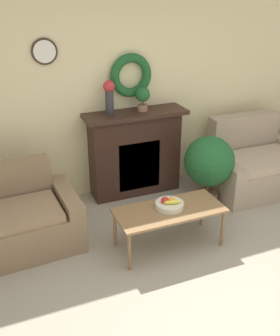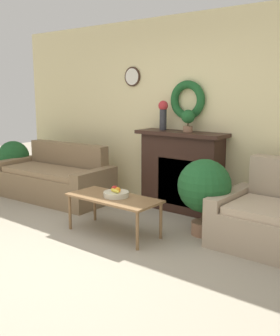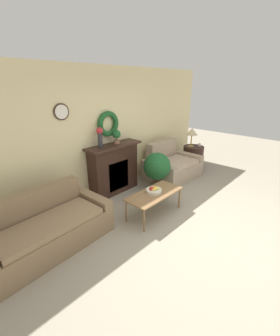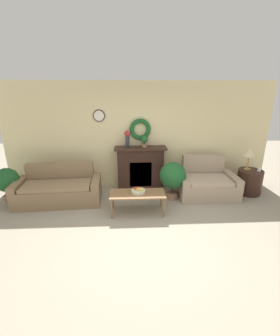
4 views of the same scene
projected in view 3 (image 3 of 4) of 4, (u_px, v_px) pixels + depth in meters
ground_plane at (204, 235)px, 3.73m from camera, size 16.00×16.00×0.00m
wall_back at (105, 133)px, 4.82m from camera, size 6.80×0.18×2.70m
fireplace at (114, 169)px, 5.00m from camera, size 1.30×0.41×1.12m
couch_left at (46, 230)px, 3.37m from camera, size 1.94×0.96×0.84m
loveseat_right at (172, 166)px, 5.90m from camera, size 1.39×1.01×0.92m
coffee_table at (154, 195)px, 4.16m from camera, size 1.14×0.51×0.45m
fruit_bowl at (154, 190)px, 4.16m from camera, size 0.30×0.30×0.12m
side_table_by_loveseat at (193, 156)px, 6.67m from camera, size 0.59×0.59×0.61m
table_lamp at (192, 132)px, 6.40m from camera, size 0.33×0.33×0.54m
mug at (199, 145)px, 6.57m from camera, size 0.08×0.08×0.08m
vase_on_mantel_left at (100, 136)px, 4.50m from camera, size 0.14×0.14×0.41m
potted_plant_on_mantel at (116, 136)px, 4.80m from camera, size 0.18×0.18×0.30m
potted_plant_floor_by_loveseat at (157, 167)px, 5.09m from camera, size 0.62×0.62×0.90m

